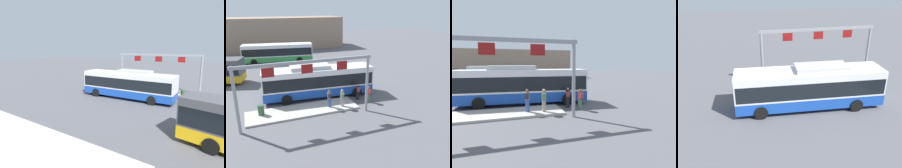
{
  "view_description": "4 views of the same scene",
  "coord_description": "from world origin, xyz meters",
  "views": [
    {
      "loc": [
        -8.51,
        21.69,
        6.32
      ],
      "look_at": [
        2.13,
        -0.04,
        1.57
      ],
      "focal_mm": 31.83,
      "sensor_mm": 36.0,
      "label": 1
    },
    {
      "loc": [
        -6.59,
        -21.79,
        9.13
      ],
      "look_at": [
        2.1,
        -0.23,
        1.18
      ],
      "focal_mm": 36.89,
      "sensor_mm": 36.0,
      "label": 2
    },
    {
      "loc": [
        -1.44,
        -16.41,
        3.72
      ],
      "look_at": [
        3.39,
        -1.46,
        1.87
      ],
      "focal_mm": 29.34,
      "sensor_mm": 36.0,
      "label": 3
    },
    {
      "loc": [
        5.37,
        15.61,
        9.38
      ],
      "look_at": [
        1.06,
        -1.96,
        1.23
      ],
      "focal_mm": 37.95,
      "sensor_mm": 36.0,
      "label": 4
    }
  ],
  "objects": [
    {
      "name": "person_waiting_near",
      "position": [
        3.43,
        -2.38,
        0.89
      ],
      "size": [
        0.43,
        0.58,
        1.67
      ],
      "rotation": [
        0.0,
        0.0,
        1.31
      ],
      "color": "black",
      "rests_on": "ground"
    },
    {
      "name": "trash_bin",
      "position": [
        -6.02,
        -2.62,
        0.61
      ],
      "size": [
        0.52,
        0.52,
        0.9
      ],
      "primitive_type": "cylinder",
      "color": "#2D5133",
      "rests_on": "platform_curb"
    },
    {
      "name": "bus_main",
      "position": [
        -0.01,
        0.0,
        1.81
      ],
      "size": [
        11.41,
        3.46,
        3.46
      ],
      "rotation": [
        0.0,
        0.0,
        -0.08
      ],
      "color": "#1947AD",
      "rests_on": "ground"
    },
    {
      "name": "ground_plane",
      "position": [
        0.0,
        0.0,
        0.0
      ],
      "size": [
        120.0,
        120.0,
        0.0
      ],
      "primitive_type": "plane",
      "color": "#56565B"
    },
    {
      "name": "platform_sign_gantry",
      "position": [
        -2.39,
        -4.96,
        3.84
      ],
      "size": [
        11.07,
        0.24,
        5.2
      ],
      "color": "gray",
      "rests_on": "ground"
    },
    {
      "name": "person_waiting_far",
      "position": [
        1.18,
        -3.57,
        1.05
      ],
      "size": [
        0.41,
        0.57,
        1.67
      ],
      "rotation": [
        0.0,
        0.0,
        1.36
      ],
      "color": "gray",
      "rests_on": "platform_curb"
    },
    {
      "name": "person_waiting_mid",
      "position": [
        0.02,
        -3.26,
        1.05
      ],
      "size": [
        0.42,
        0.58,
        1.67
      ],
      "rotation": [
        0.0,
        0.0,
        1.35
      ],
      "color": "#334C8C",
      "rests_on": "platform_curb"
    },
    {
      "name": "person_boarding",
      "position": [
        4.13,
        -3.36,
        0.89
      ],
      "size": [
        0.36,
        0.53,
        1.67
      ],
      "rotation": [
        0.0,
        0.0,
        1.62
      ],
      "color": "#476B4C",
      "rests_on": "ground"
    },
    {
      "name": "platform_curb",
      "position": [
        -2.4,
        -2.95,
        0.08
      ],
      "size": [
        10.0,
        2.8,
        0.16
      ],
      "primitive_type": "cube",
      "color": "#B2ADA3",
      "rests_on": "ground"
    }
  ]
}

